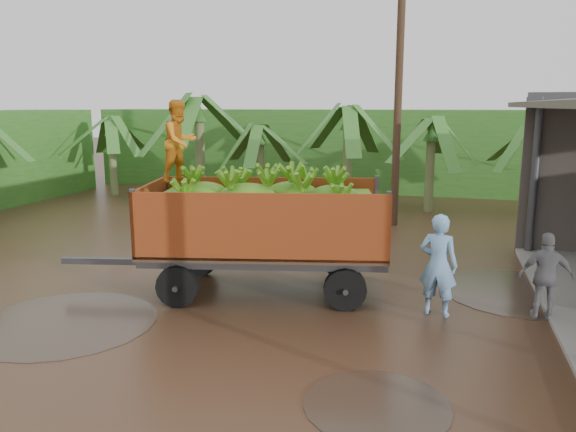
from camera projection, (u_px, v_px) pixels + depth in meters
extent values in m
plane|color=black|center=(269.00, 309.00, 10.63)|extent=(100.00, 100.00, 0.00)
cube|color=#2D661E|center=(330.00, 149.00, 25.93)|extent=(22.00, 3.00, 3.60)
cube|color=#47474C|center=(107.00, 261.00, 11.75)|extent=(1.90, 0.52, 0.13)
imported|color=orange|center=(180.00, 141.00, 11.42)|extent=(0.90, 0.99, 1.67)
imported|color=#78A9DB|center=(438.00, 265.00, 10.18)|extent=(0.77, 0.59, 1.89)
imported|color=gray|center=(546.00, 276.00, 10.03)|extent=(0.96, 0.46, 1.59)
cylinder|color=#47301E|center=(399.00, 89.00, 17.28)|extent=(0.24, 0.24, 8.59)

